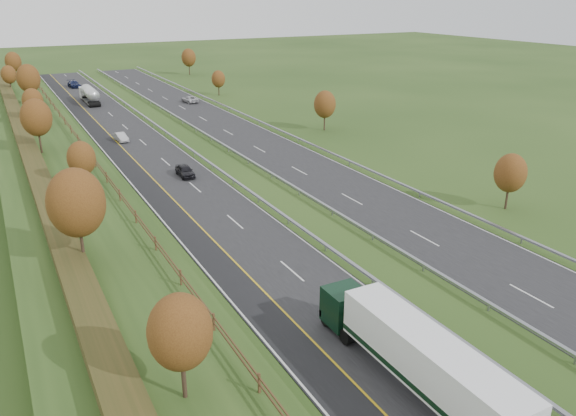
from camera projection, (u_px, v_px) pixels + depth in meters
name	position (u px, v px, depth m)	size (l,w,h in m)	color
ground	(223.00, 163.00, 75.35)	(400.00, 400.00, 0.00)	#274017
near_carriageway	(154.00, 161.00, 75.96)	(10.50, 200.00, 0.04)	black
far_carriageway	(264.00, 147.00, 83.18)	(10.50, 200.00, 0.04)	black
hard_shoulder	(126.00, 165.00, 74.32)	(3.00, 200.00, 0.04)	black
lane_markings	(200.00, 155.00, 78.65)	(26.75, 200.00, 0.01)	silver
embankment_left	(51.00, 167.00, 69.92)	(12.00, 200.00, 2.00)	#274017
hedge_left	(31.00, 158.00, 68.49)	(2.20, 180.00, 1.10)	#303315
fence_left	(87.00, 150.00, 70.93)	(0.12, 189.06, 1.20)	#422B19
median_barrier_near	(194.00, 152.00, 78.24)	(0.32, 200.00, 0.71)	gray
median_barrier_far	(228.00, 147.00, 80.48)	(0.32, 200.00, 0.71)	gray
outer_barrier_far	(298.00, 138.00, 85.51)	(0.32, 200.00, 0.71)	gray
trees_left	(51.00, 130.00, 65.37)	(6.64, 164.30, 7.66)	#2D2116
trees_far	(260.00, 85.00, 111.57)	(8.45, 118.60, 7.12)	#2D2116
box_lorry	(416.00, 356.00, 31.46)	(2.58, 16.28, 4.06)	black
road_tanker	(89.00, 94.00, 115.37)	(2.40, 11.22, 3.46)	silver
car_dark_near	(185.00, 171.00, 69.48)	(1.68, 4.17, 1.42)	black
car_silver_mid	(121.00, 137.00, 86.04)	(1.36, 3.89, 1.28)	#B8B7BD
car_small_far	(74.00, 84.00, 135.00)	(2.17, 5.34, 1.55)	#141C40
car_oncoming	(190.00, 99.00, 116.43)	(2.20, 4.78, 1.33)	#BABABF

